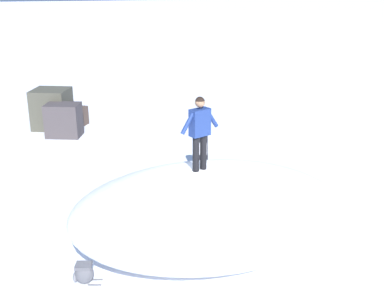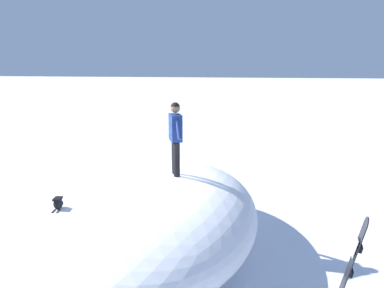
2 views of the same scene
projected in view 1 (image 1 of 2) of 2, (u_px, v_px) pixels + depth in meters
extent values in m
plane|color=white|center=(222.00, 260.00, 10.19)|extent=(240.00, 240.00, 0.00)
ellipsoid|color=white|center=(208.00, 211.00, 10.37)|extent=(4.09, 5.99, 1.78)
cylinder|color=black|center=(196.00, 154.00, 10.05)|extent=(0.14, 0.14, 0.76)
cylinder|color=black|center=(203.00, 152.00, 10.17)|extent=(0.14, 0.14, 0.76)
cube|color=navy|center=(200.00, 122.00, 9.90)|extent=(0.38, 0.48, 0.57)
sphere|color=#936B4C|center=(200.00, 102.00, 9.76)|extent=(0.21, 0.21, 0.21)
cylinder|color=navy|center=(188.00, 123.00, 9.70)|extent=(0.23, 0.37, 0.47)
cylinder|color=navy|center=(211.00, 117.00, 10.05)|extent=(0.23, 0.37, 0.47)
sphere|color=black|center=(200.00, 101.00, 9.75)|extent=(0.20, 0.20, 0.20)
cube|color=black|center=(203.00, 157.00, 14.00)|extent=(0.34, 0.34, 1.42)
cylinder|color=black|center=(203.00, 132.00, 13.90)|extent=(0.12, 0.30, 0.29)
cube|color=#B2B2B7|center=(203.00, 149.00, 13.93)|extent=(0.11, 0.26, 0.34)
cube|color=black|center=(203.00, 148.00, 14.00)|extent=(0.12, 0.20, 0.12)
cube|color=black|center=(203.00, 165.00, 14.07)|extent=(0.12, 0.20, 0.12)
ellipsoid|color=#4C4C51|center=(84.00, 273.00, 9.35)|extent=(0.38, 0.43, 0.43)
ellipsoid|color=slate|center=(76.00, 276.00, 9.37)|extent=(0.25, 0.15, 0.20)
cube|color=#4C4C51|center=(84.00, 266.00, 9.30)|extent=(0.32, 0.36, 0.06)
cylinder|color=#4C4C51|center=(95.00, 285.00, 9.34)|extent=(0.09, 0.26, 0.04)
cylinder|color=#4C4C51|center=(96.00, 280.00, 9.50)|extent=(0.09, 0.26, 0.04)
cube|color=#424136|center=(52.00, 109.00, 18.87)|extent=(1.63, 1.68, 1.54)
cube|color=#473830|center=(69.00, 117.00, 19.18)|extent=(1.59, 1.57, 0.74)
cube|color=#3E3839|center=(64.00, 120.00, 17.92)|extent=(1.18, 1.43, 1.23)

